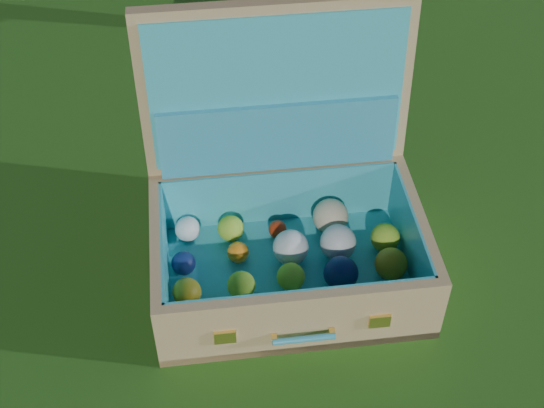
{
  "coord_description": "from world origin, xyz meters",
  "views": [
    {
      "loc": [
        -0.69,
        -0.83,
        1.2
      ],
      "look_at": [
        -0.19,
        0.1,
        0.16
      ],
      "focal_mm": 50.0,
      "sensor_mm": 36.0,
      "label": 1
    }
  ],
  "objects": [
    {
      "name": "ground",
      "position": [
        0.0,
        0.0,
        0.0
      ],
      "size": [
        60.0,
        60.0,
        0.0
      ],
      "primitive_type": "plane",
      "color": "#215114",
      "rests_on": "ground"
    },
    {
      "name": "suitcase",
      "position": [
        -0.16,
        0.09,
        0.14
      ],
      "size": [
        0.65,
        0.58,
        0.51
      ],
      "rotation": [
        0.0,
        0.0,
        -0.37
      ],
      "color": "tan",
      "rests_on": "ground"
    }
  ]
}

